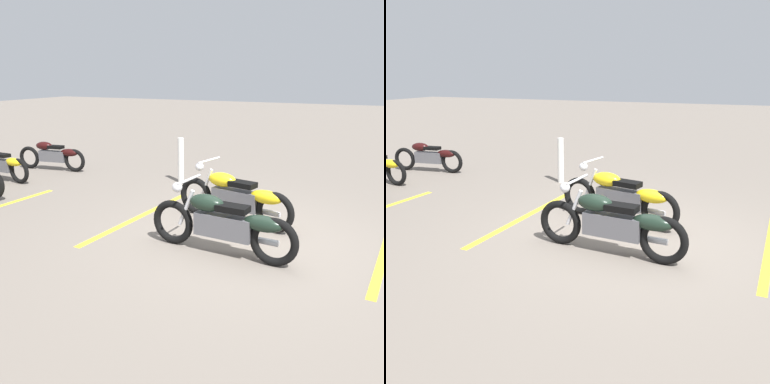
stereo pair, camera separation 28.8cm
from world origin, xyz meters
TOP-DOWN VIEW (x-y plane):
  - ground_plane at (0.00, 0.00)m, footprint 60.00×60.00m
  - motorcycle_bright_foreground at (0.42, -0.64)m, footprint 2.20×0.71m
  - motorcycle_dark_foreground at (0.13, 0.65)m, footprint 2.23×0.62m
  - motorcycle_row_far_left at (6.08, -2.44)m, footprint 1.95×0.40m
  - bollard_post at (2.51, -2.74)m, footprint 0.14×0.14m
  - parking_stripe_near at (-1.93, -0.46)m, footprint 0.32×3.20m
  - parking_stripe_mid at (2.06, -0.24)m, footprint 0.32×3.20m

SIDE VIEW (x-z plane):
  - ground_plane at x=0.00m, z-range 0.00..0.00m
  - parking_stripe_near at x=-1.93m, z-range 0.00..0.01m
  - parking_stripe_mid at x=2.06m, z-range 0.00..0.01m
  - motorcycle_row_far_left at x=6.08m, z-range 0.03..0.77m
  - motorcycle_bright_foreground at x=0.42m, z-range -0.06..0.98m
  - motorcycle_dark_foreground at x=0.13m, z-range -0.06..0.98m
  - bollard_post at x=2.51m, z-range 0.00..1.04m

